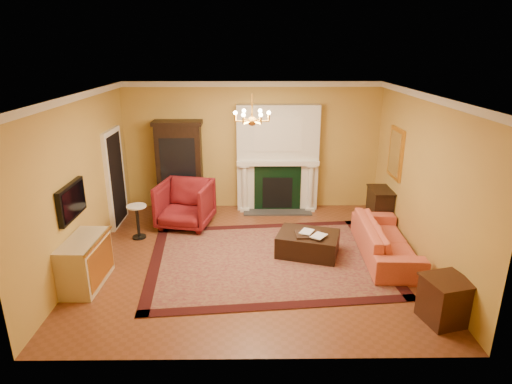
{
  "coord_description": "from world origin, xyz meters",
  "views": [
    {
      "loc": [
        -0.01,
        -7.17,
        3.73
      ],
      "look_at": [
        0.07,
        0.3,
        1.19
      ],
      "focal_mm": 30.0,
      "sensor_mm": 36.0,
      "label": 1
    }
  ],
  "objects_px": {
    "end_table": "(445,301)",
    "commode": "(85,262)",
    "console_table": "(379,208)",
    "leather_ottoman": "(308,244)",
    "wingback_armchair": "(185,202)",
    "china_cabinet": "(180,169)",
    "coral_sofa": "(386,235)",
    "pedestal_table": "(138,219)"
  },
  "relations": [
    {
      "from": "commode",
      "to": "wingback_armchair",
      "type": "bearing_deg",
      "value": 64.13
    },
    {
      "from": "coral_sofa",
      "to": "leather_ottoman",
      "type": "relative_size",
      "value": 2.03
    },
    {
      "from": "commode",
      "to": "console_table",
      "type": "xyz_separation_m",
      "value": [
        5.51,
        2.44,
        -0.01
      ]
    },
    {
      "from": "commode",
      "to": "end_table",
      "type": "xyz_separation_m",
      "value": [
        5.45,
        -1.06,
        -0.09
      ]
    },
    {
      "from": "commode",
      "to": "end_table",
      "type": "bearing_deg",
      "value": -9.08
    },
    {
      "from": "pedestal_table",
      "to": "leather_ottoman",
      "type": "height_order",
      "value": "pedestal_table"
    },
    {
      "from": "commode",
      "to": "leather_ottoman",
      "type": "xyz_separation_m",
      "value": [
        3.77,
        1.04,
        -0.18
      ]
    },
    {
      "from": "pedestal_table",
      "to": "leather_ottoman",
      "type": "xyz_separation_m",
      "value": [
        3.38,
        -0.77,
        -0.19
      ]
    },
    {
      "from": "commode",
      "to": "console_table",
      "type": "bearing_deg",
      "value": 25.8
    },
    {
      "from": "pedestal_table",
      "to": "wingback_armchair",
      "type": "bearing_deg",
      "value": 35.2
    },
    {
      "from": "coral_sofa",
      "to": "console_table",
      "type": "relative_size",
      "value": 2.8
    },
    {
      "from": "pedestal_table",
      "to": "end_table",
      "type": "height_order",
      "value": "pedestal_table"
    },
    {
      "from": "coral_sofa",
      "to": "commode",
      "type": "bearing_deg",
      "value": 102.91
    },
    {
      "from": "commode",
      "to": "coral_sofa",
      "type": "height_order",
      "value": "coral_sofa"
    },
    {
      "from": "china_cabinet",
      "to": "console_table",
      "type": "height_order",
      "value": "china_cabinet"
    },
    {
      "from": "leather_ottoman",
      "to": "commode",
      "type": "bearing_deg",
      "value": -147.7
    },
    {
      "from": "wingback_armchair",
      "to": "leather_ottoman",
      "type": "relative_size",
      "value": 1.0
    },
    {
      "from": "china_cabinet",
      "to": "wingback_armchair",
      "type": "bearing_deg",
      "value": -77.97
    },
    {
      "from": "commode",
      "to": "end_table",
      "type": "distance_m",
      "value": 5.55
    },
    {
      "from": "commode",
      "to": "leather_ottoman",
      "type": "distance_m",
      "value": 3.92
    },
    {
      "from": "pedestal_table",
      "to": "commode",
      "type": "xyz_separation_m",
      "value": [
        -0.4,
        -1.81,
        -0.01
      ]
    },
    {
      "from": "wingback_armchair",
      "to": "commode",
      "type": "relative_size",
      "value": 1.01
    },
    {
      "from": "wingback_armchair",
      "to": "china_cabinet",
      "type": "bearing_deg",
      "value": 115.09
    },
    {
      "from": "pedestal_table",
      "to": "coral_sofa",
      "type": "relative_size",
      "value": 0.32
    },
    {
      "from": "end_table",
      "to": "leather_ottoman",
      "type": "xyz_separation_m",
      "value": [
        -1.68,
        2.09,
        -0.1
      ]
    },
    {
      "from": "coral_sofa",
      "to": "console_table",
      "type": "distance_m",
      "value": 1.52
    },
    {
      "from": "wingback_armchair",
      "to": "pedestal_table",
      "type": "height_order",
      "value": "wingback_armchair"
    },
    {
      "from": "china_cabinet",
      "to": "leather_ottoman",
      "type": "xyz_separation_m",
      "value": [
        2.73,
        -2.37,
        -0.81
      ]
    },
    {
      "from": "pedestal_table",
      "to": "coral_sofa",
      "type": "bearing_deg",
      "value": -10.06
    },
    {
      "from": "end_table",
      "to": "leather_ottoman",
      "type": "relative_size",
      "value": 0.58
    },
    {
      "from": "china_cabinet",
      "to": "commode",
      "type": "xyz_separation_m",
      "value": [
        -1.04,
        -3.41,
        -0.62
      ]
    },
    {
      "from": "leather_ottoman",
      "to": "coral_sofa",
      "type": "bearing_deg",
      "value": 13.58
    },
    {
      "from": "china_cabinet",
      "to": "commode",
      "type": "relative_size",
      "value": 1.89
    },
    {
      "from": "pedestal_table",
      "to": "coral_sofa",
      "type": "xyz_separation_m",
      "value": [
        4.81,
        -0.85,
        0.02
      ]
    },
    {
      "from": "wingback_armchair",
      "to": "coral_sofa",
      "type": "distance_m",
      "value": 4.2
    },
    {
      "from": "end_table",
      "to": "commode",
      "type": "bearing_deg",
      "value": 169.04
    },
    {
      "from": "coral_sofa",
      "to": "china_cabinet",
      "type": "bearing_deg",
      "value": 62.05
    },
    {
      "from": "console_table",
      "to": "commode",
      "type": "bearing_deg",
      "value": -155.61
    },
    {
      "from": "pedestal_table",
      "to": "commode",
      "type": "height_order",
      "value": "commode"
    },
    {
      "from": "end_table",
      "to": "pedestal_table",
      "type": "bearing_deg",
      "value": 150.46
    },
    {
      "from": "console_table",
      "to": "leather_ottoman",
      "type": "distance_m",
      "value": 2.24
    },
    {
      "from": "wingback_armchair",
      "to": "console_table",
      "type": "distance_m",
      "value": 4.23
    }
  ]
}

